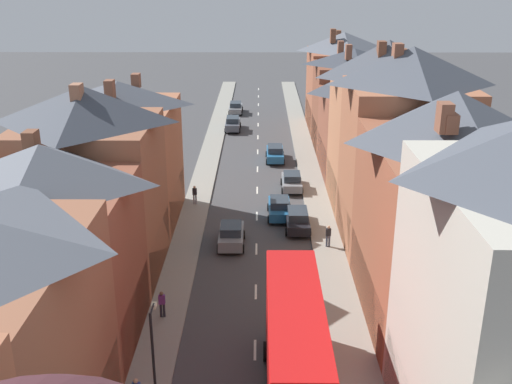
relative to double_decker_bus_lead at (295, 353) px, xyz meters
The scene contains 17 objects.
pavement_left 31.06m from the double_decker_bus_lead, 102.87° to the left, with size 2.20×104.00×0.14m, color gray.
pavement_right 30.47m from the double_decker_bus_lead, 83.74° to the left, with size 2.20×104.00×0.14m, color gray.
centre_line_dashes 28.36m from the double_decker_bus_lead, 93.64° to the left, with size 0.14×97.80×0.01m.
terrace_row_left 12.66m from the double_decker_bus_lead, 166.61° to the left, with size 8.00×45.31×12.53m.
terrace_row_right 19.70m from the double_decker_bus_lead, 64.38° to the left, with size 8.00×75.46×14.69m.
double_decker_bus_lead is the anchor object (origin of this frame).
car_near_blue 28.47m from the double_decker_bus_lead, 87.36° to the left, with size 1.90×3.95×1.59m.
car_near_silver 22.11m from the double_decker_bus_lead, 89.98° to the left, with size 1.90×4.11×1.62m.
car_parked_left_a 17.19m from the double_decker_bus_lead, 102.14° to the left, with size 1.90×3.84×1.71m.
car_parked_right_a 49.70m from the double_decker_bus_lead, 95.65° to the left, with size 1.90×4.60×1.71m.
car_mid_black 37.02m from the double_decker_bus_lead, 89.99° to the left, with size 1.90×4.36×1.65m.
car_parked_left_b 19.82m from the double_decker_bus_lead, 86.19° to the left, with size 1.90×4.42×1.62m.
car_mid_white 58.87m from the double_decker_bus_lead, 94.77° to the left, with size 1.90×4.27×1.57m.
pedestrian_mid_left 10.17m from the double_decker_bus_lead, 134.82° to the left, with size 0.36×0.22×1.61m.
pedestrian_mid_right 16.75m from the double_decker_bus_lead, 78.58° to the left, with size 0.36×0.22×1.61m.
pedestrian_far_left 25.50m from the double_decker_bus_lead, 105.96° to the left, with size 0.36×0.22×1.61m.
street_lamp 6.13m from the double_decker_bus_lead, behind, with size 0.20×1.12×5.50m.
Camera 1 is at (0.23, -14.38, 18.72)m, focal length 42.00 mm.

